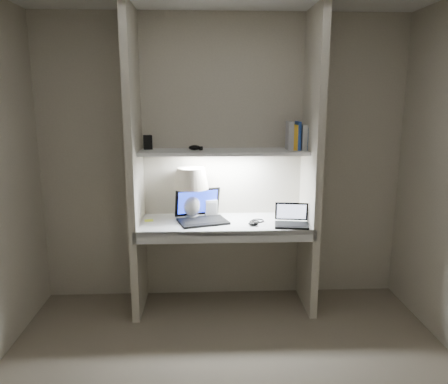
{
  "coord_description": "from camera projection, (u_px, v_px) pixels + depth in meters",
  "views": [
    {
      "loc": [
        -0.16,
        -2.33,
        1.8
      ],
      "look_at": [
        -0.01,
        1.05,
        1.06
      ],
      "focal_mm": 35.0,
      "sensor_mm": 36.0,
      "label": 1
    }
  ],
  "objects": [
    {
      "name": "table_lamp",
      "position": [
        191.0,
        184.0,
        3.74
      ],
      "size": [
        0.3,
        0.3,
        0.44
      ],
      "color": "white",
      "rests_on": "desk"
    },
    {
      "name": "alcove_panel_right",
      "position": [
        312.0,
        165.0,
        3.63
      ],
      "size": [
        0.06,
        0.55,
        2.5
      ],
      "primitive_type": "cube",
      "color": "beige",
      "rests_on": "floor"
    },
    {
      "name": "desk",
      "position": [
        224.0,
        224.0,
        3.7
      ],
      "size": [
        1.4,
        0.55,
        0.04
      ],
      "primitive_type": "cube",
      "color": "white",
      "rests_on": "alcove_panel_left"
    },
    {
      "name": "mouse",
      "position": [
        253.0,
        224.0,
        3.57
      ],
      "size": [
        0.1,
        0.07,
        0.03
      ],
      "primitive_type": "ellipsoid",
      "rotation": [
        0.0,
        0.0,
        -0.28
      ],
      "color": "black",
      "rests_on": "desk"
    },
    {
      "name": "laptop_main",
      "position": [
        201.0,
        214.0,
        3.71
      ],
      "size": [
        0.47,
        0.44,
        0.26
      ],
      "rotation": [
        0.0,
        0.0,
        0.29
      ],
      "color": "black",
      "rests_on": "desk"
    },
    {
      "name": "sticky_note",
      "position": [
        149.0,
        220.0,
        3.72
      ],
      "size": [
        0.09,
        0.09,
        0.0
      ],
      "primitive_type": "cube",
      "rotation": [
        0.0,
        0.0,
        0.21
      ],
      "color": "#D3E12F",
      "rests_on": "desk"
    },
    {
      "name": "laptop_netbook",
      "position": [
        292.0,
        220.0,
        3.59
      ],
      "size": [
        0.31,
        0.28,
        0.18
      ],
      "rotation": [
        0.0,
        0.0,
        -0.15
      ],
      "color": "black",
      "rests_on": "desk"
    },
    {
      "name": "alcove_panel_left",
      "position": [
        135.0,
        166.0,
        3.56
      ],
      "size": [
        0.06,
        0.55,
        2.5
      ],
      "primitive_type": "cube",
      "color": "beige",
      "rests_on": "floor"
    },
    {
      "name": "desk_apron",
      "position": [
        225.0,
        237.0,
        3.45
      ],
      "size": [
        1.46,
        0.03,
        0.1
      ],
      "primitive_type": "cube",
      "color": "silver",
      "rests_on": "desk"
    },
    {
      "name": "speaker",
      "position": [
        211.0,
        208.0,
        3.85
      ],
      "size": [
        0.12,
        0.09,
        0.15
      ],
      "primitive_type": "cube",
      "rotation": [
        0.0,
        0.0,
        0.17
      ],
      "color": "silver",
      "rests_on": "desk"
    },
    {
      "name": "cable_coil",
      "position": [
        258.0,
        221.0,
        3.7
      ],
      "size": [
        0.13,
        0.13,
        0.01
      ],
      "primitive_type": "torus",
      "rotation": [
        0.0,
        0.0,
        -0.32
      ],
      "color": "black",
      "rests_on": "desk"
    },
    {
      "name": "book_row",
      "position": [
        300.0,
        136.0,
        3.68
      ],
      "size": [
        0.22,
        0.16,
        0.24
      ],
      "color": "silver",
      "rests_on": "shelf"
    },
    {
      "name": "strip_light",
      "position": [
        223.0,
        155.0,
        3.67
      ],
      "size": [
        0.6,
        0.04,
        0.02
      ],
      "primitive_type": "cube",
      "color": "white",
      "rests_on": "shelf"
    },
    {
      "name": "shelf_box",
      "position": [
        148.0,
        142.0,
        3.71
      ],
      "size": [
        0.08,
        0.07,
        0.12
      ],
      "primitive_type": "cube",
      "rotation": [
        0.0,
        0.0,
        0.24
      ],
      "color": "black",
      "rests_on": "shelf"
    },
    {
      "name": "shelf_gadget",
      "position": [
        195.0,
        148.0,
        3.65
      ],
      "size": [
        0.11,
        0.09,
        0.04
      ],
      "primitive_type": "ellipsoid",
      "rotation": [
        0.0,
        0.0,
        0.16
      ],
      "color": "black",
      "rests_on": "shelf"
    },
    {
      "name": "back_wall",
      "position": [
        223.0,
        161.0,
        3.86
      ],
      "size": [
        3.2,
        0.01,
        2.5
      ],
      "primitive_type": "cube",
      "color": "beige",
      "rests_on": "floor"
    },
    {
      "name": "shelf",
      "position": [
        223.0,
        152.0,
        3.67
      ],
      "size": [
        1.4,
        0.36,
        0.03
      ],
      "primitive_type": "cube",
      "color": "silver",
      "rests_on": "back_wall"
    }
  ]
}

